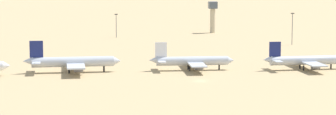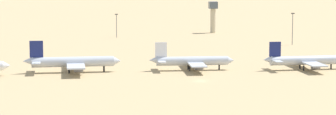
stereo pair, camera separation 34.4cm
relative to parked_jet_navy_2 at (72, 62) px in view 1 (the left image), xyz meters
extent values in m
plane|color=tan|center=(46.16, -26.85, -4.12)|extent=(4000.00, 4000.00, 0.00)
cone|color=white|center=(-24.30, -5.17, -0.38)|extent=(2.70, 3.41, 3.38)
cylinder|color=silver|center=(0.38, 0.01, 0.04)|extent=(31.76, 4.73, 3.96)
cone|color=silver|center=(17.59, 0.43, 0.04)|extent=(3.06, 3.83, 3.76)
cone|color=silver|center=(-16.83, -0.41, 0.63)|extent=(4.04, 3.46, 3.36)
cube|color=navy|center=(-13.47, -0.33, 5.23)|extent=(5.16, 0.62, 6.43)
cube|color=silver|center=(-13.57, 3.63, 0.43)|extent=(3.33, 6.80, 0.36)
cube|color=silver|center=(-13.37, -4.29, 0.43)|extent=(3.33, 6.80, 0.36)
cube|color=silver|center=(1.37, 0.03, -0.56)|extent=(7.50, 31.82, 0.55)
cylinder|color=slate|center=(2.18, 7.48, -1.94)|extent=(3.61, 2.26, 2.18)
cylinder|color=slate|center=(2.54, -7.36, -1.94)|extent=(3.61, 2.26, 2.18)
cylinder|color=black|center=(12.41, 0.30, -3.03)|extent=(0.69, 0.69, 2.18)
cylinder|color=black|center=(-1.16, 2.35, -3.03)|extent=(0.69, 0.69, 2.18)
cylinder|color=black|center=(-1.05, -2.40, -3.03)|extent=(0.69, 0.69, 2.18)
cylinder|color=silver|center=(47.35, 0.07, -0.38)|extent=(28.56, 3.98, 3.56)
cone|color=silver|center=(62.85, -0.16, -0.38)|extent=(2.72, 3.42, 3.39)
cone|color=silver|center=(31.85, 0.29, 0.16)|extent=(3.61, 3.08, 3.03)
cube|color=white|center=(34.88, 0.25, 4.30)|extent=(4.64, 0.51, 5.79)
cube|color=silver|center=(34.93, 3.81, -0.02)|extent=(2.94, 6.10, 0.32)
cube|color=silver|center=(34.83, -3.32, -0.02)|extent=(2.94, 6.10, 0.32)
cube|color=silver|center=(48.24, 0.05, -0.91)|extent=(6.47, 28.60, 0.50)
cylinder|color=slate|center=(49.23, 6.72, -2.16)|extent=(3.24, 2.01, 1.96)
cylinder|color=slate|center=(49.04, -6.64, -2.16)|extent=(3.24, 2.01, 1.96)
cylinder|color=black|center=(58.19, -0.09, -3.14)|extent=(0.62, 0.62, 1.96)
cylinder|color=black|center=(46.05, 2.22, -3.14)|extent=(0.62, 0.62, 1.96)
cylinder|color=black|center=(45.99, -2.05, -3.14)|extent=(0.62, 0.62, 1.96)
cylinder|color=silver|center=(92.35, -3.68, -0.34)|extent=(28.94, 4.95, 3.60)
cone|color=silver|center=(76.70, -4.41, 0.20)|extent=(3.74, 3.23, 3.06)
cube|color=navy|center=(79.76, -4.27, 4.39)|extent=(4.70, 0.67, 5.85)
cube|color=silver|center=(79.59, -0.67, 0.02)|extent=(3.16, 6.25, 0.32)
cube|color=silver|center=(79.93, -7.86, 0.02)|extent=(3.16, 6.25, 0.32)
cube|color=silver|center=(93.25, -3.63, -0.88)|extent=(7.46, 29.06, 0.50)
cylinder|color=slate|center=(93.83, 3.15, -2.14)|extent=(3.33, 2.13, 1.98)
cylinder|color=slate|center=(94.46, -10.33, -2.14)|extent=(3.33, 2.13, 1.98)
cylinder|color=black|center=(103.28, -3.16, -3.13)|extent=(0.63, 0.63, 1.98)
cylinder|color=black|center=(90.90, -1.58, -3.13)|extent=(0.63, 0.63, 1.98)
cylinder|color=black|center=(91.10, -5.90, -3.13)|extent=(0.63, 0.63, 1.98)
cylinder|color=#C6B793|center=(84.34, 156.40, 3.38)|extent=(3.20, 3.20, 14.99)
cube|color=#4C5660|center=(84.34, 156.40, 12.99)|extent=(5.20, 5.20, 4.23)
cylinder|color=#59595E|center=(23.85, 134.24, 2.46)|extent=(0.36, 0.36, 13.16)
cube|color=#333333|center=(23.85, 134.24, 9.29)|extent=(1.80, 0.50, 0.50)
cylinder|color=#59595E|center=(113.38, 84.66, 4.01)|extent=(0.36, 0.36, 16.25)
cube|color=#333333|center=(113.38, 84.66, 12.38)|extent=(1.80, 0.50, 0.50)
camera|label=1|loc=(3.88, -278.70, 37.24)|focal=76.81mm
camera|label=2|loc=(4.22, -278.74, 37.24)|focal=76.81mm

